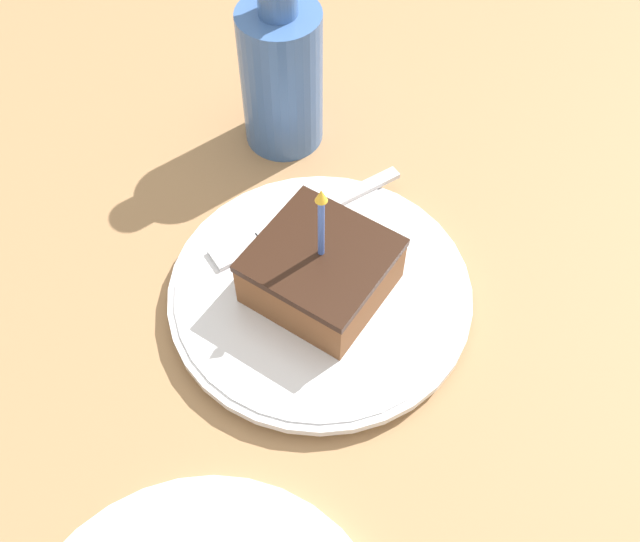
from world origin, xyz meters
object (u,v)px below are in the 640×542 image
at_px(fork, 295,222).
at_px(cake_slice, 321,271).
at_px(bottle, 281,73).
at_px(plate, 320,294).

bearing_deg(fork, cake_slice, -37.98).
bearing_deg(cake_slice, bottle, 134.12).
bearing_deg(bottle, fork, -50.27).
bearing_deg(plate, fork, 141.32).
relative_size(plate, fork, 1.39).
height_order(plate, bottle, bottle).
bearing_deg(fork, bottle, 129.73).
height_order(plate, fork, fork).
relative_size(plate, cake_slice, 2.07).
distance_m(plate, fork, 0.07).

